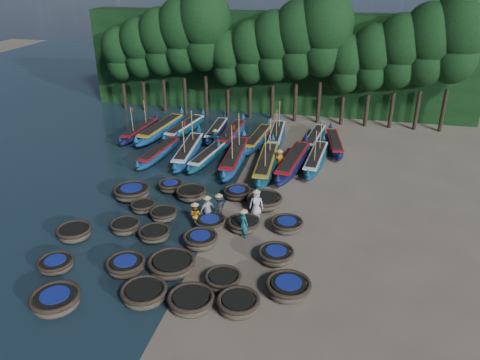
% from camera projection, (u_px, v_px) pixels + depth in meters
% --- Properties ---
extents(ground, '(120.00, 120.00, 0.00)m').
position_uv_depth(ground, '(219.00, 214.00, 30.02)').
color(ground, '#7C6C5A').
rests_on(ground, ground).
extents(foliage_wall, '(40.00, 3.00, 10.00)m').
position_uv_depth(foliage_wall, '(278.00, 63.00, 48.56)').
color(foliage_wall, black).
rests_on(foliage_wall, ground).
extents(coracle_1, '(2.56, 2.56, 0.84)m').
position_uv_depth(coracle_1, '(56.00, 301.00, 21.69)').
color(coracle_1, brown).
rests_on(coracle_1, ground).
extents(coracle_2, '(2.39, 2.39, 0.79)m').
position_uv_depth(coracle_2, '(144.00, 294.00, 22.18)').
color(coracle_2, brown).
rests_on(coracle_2, ground).
extents(coracle_3, '(2.24, 2.24, 0.77)m').
position_uv_depth(coracle_3, '(191.00, 301.00, 21.73)').
color(coracle_3, brown).
rests_on(coracle_3, ground).
extents(coracle_4, '(2.43, 2.43, 0.82)m').
position_uv_depth(coracle_4, '(238.00, 304.00, 21.49)').
color(coracle_4, brown).
rests_on(coracle_4, ground).
extents(coracle_5, '(2.29, 2.29, 0.65)m').
position_uv_depth(coracle_5, '(56.00, 264.00, 24.46)').
color(coracle_5, brown).
rests_on(coracle_5, ground).
extents(coracle_6, '(2.15, 2.15, 0.76)m').
position_uv_depth(coracle_6, '(126.00, 265.00, 24.24)').
color(coracle_6, brown).
rests_on(coracle_6, ground).
extents(coracle_7, '(2.76, 2.76, 0.81)m').
position_uv_depth(coracle_7, '(172.00, 265.00, 24.25)').
color(coracle_7, brown).
rests_on(coracle_7, ground).
extents(coracle_8, '(2.24, 2.24, 0.73)m').
position_uv_depth(coracle_8, '(223.00, 280.00, 23.19)').
color(coracle_8, brown).
rests_on(coracle_8, ground).
extents(coracle_9, '(2.51, 2.51, 0.82)m').
position_uv_depth(coracle_9, '(288.00, 288.00, 22.56)').
color(coracle_9, brown).
rests_on(coracle_9, ground).
extents(coracle_10, '(2.05, 2.05, 0.78)m').
position_uv_depth(coracle_10, '(74.00, 233.00, 27.13)').
color(coracle_10, brown).
rests_on(coracle_10, ground).
extents(coracle_11, '(1.87, 1.87, 0.73)m').
position_uv_depth(coracle_11, '(125.00, 226.00, 27.82)').
color(coracle_11, brown).
rests_on(coracle_11, ground).
extents(coracle_12, '(2.11, 2.11, 0.67)m').
position_uv_depth(coracle_12, '(154.00, 234.00, 27.11)').
color(coracle_12, brown).
rests_on(coracle_12, ground).
extents(coracle_13, '(2.10, 2.10, 0.79)m').
position_uv_depth(coracle_13, '(200.00, 240.00, 26.41)').
color(coracle_13, brown).
rests_on(coracle_13, ground).
extents(coracle_14, '(2.13, 2.13, 0.76)m').
position_uv_depth(coracle_14, '(276.00, 255.00, 25.09)').
color(coracle_14, brown).
rests_on(coracle_14, ground).
extents(coracle_15, '(1.83, 1.83, 0.65)m').
position_uv_depth(coracle_15, '(143.00, 207.00, 30.11)').
color(coracle_15, brown).
rests_on(coracle_15, ground).
extents(coracle_16, '(2.02, 2.02, 0.65)m').
position_uv_depth(coracle_16, '(164.00, 214.00, 29.22)').
color(coracle_16, brown).
rests_on(coracle_16, ground).
extents(coracle_17, '(2.31, 2.31, 0.67)m').
position_uv_depth(coracle_17, '(210.00, 222.00, 28.29)').
color(coracle_17, brown).
rests_on(coracle_17, ground).
extents(coracle_18, '(2.09, 2.09, 0.71)m').
position_uv_depth(coracle_18, '(244.00, 224.00, 28.05)').
color(coracle_18, brown).
rests_on(coracle_18, ground).
extents(coracle_19, '(2.11, 2.11, 0.68)m').
position_uv_depth(coracle_19, '(287.00, 225.00, 28.04)').
color(coracle_19, brown).
rests_on(coracle_19, ground).
extents(coracle_20, '(2.87, 2.87, 0.85)m').
position_uv_depth(coracle_20, '(132.00, 192.00, 31.73)').
color(coracle_20, brown).
rests_on(coracle_20, ground).
extents(coracle_21, '(1.92, 1.92, 0.70)m').
position_uv_depth(coracle_21, '(171.00, 186.00, 32.76)').
color(coracle_21, brown).
rests_on(coracle_21, ground).
extents(coracle_22, '(2.37, 2.37, 0.82)m').
position_uv_depth(coracle_22, '(191.00, 193.00, 31.59)').
color(coracle_22, brown).
rests_on(coracle_22, ground).
extents(coracle_23, '(1.91, 1.91, 0.69)m').
position_uv_depth(coracle_23, '(237.00, 193.00, 31.84)').
color(coracle_23, brown).
rests_on(coracle_23, ground).
extents(coracle_24, '(2.74, 2.74, 0.82)m').
position_uv_depth(coracle_24, '(264.00, 201.00, 30.60)').
color(coracle_24, brown).
rests_on(coracle_24, ground).
extents(long_boat_2, '(2.05, 7.31, 1.29)m').
position_uv_depth(long_boat_2, '(160.00, 153.00, 38.18)').
color(long_boat_2, navy).
rests_on(long_boat_2, ground).
extents(long_boat_3, '(2.20, 8.59, 3.66)m').
position_uv_depth(long_boat_3, '(188.00, 151.00, 38.21)').
color(long_boat_3, navy).
rests_on(long_boat_3, ground).
extents(long_boat_4, '(2.36, 7.25, 1.29)m').
position_uv_depth(long_boat_4, '(209.00, 156.00, 37.52)').
color(long_boat_4, '#0D3A4D').
rests_on(long_boat_4, ground).
extents(long_boat_5, '(2.02, 9.04, 3.85)m').
position_uv_depth(long_boat_5, '(235.00, 157.00, 36.96)').
color(long_boat_5, navy).
rests_on(long_boat_5, ground).
extents(long_boat_6, '(2.01, 9.09, 3.86)m').
position_uv_depth(long_boat_6, '(266.00, 164.00, 35.74)').
color(long_boat_6, '#0D3A4D').
rests_on(long_boat_6, ground).
extents(long_boat_7, '(2.68, 8.92, 1.58)m').
position_uv_depth(long_boat_7, '(293.00, 162.00, 36.12)').
color(long_boat_7, '#10113A').
rests_on(long_boat_7, ground).
extents(long_boat_8, '(2.03, 8.02, 3.42)m').
position_uv_depth(long_boat_8, '(316.00, 159.00, 36.79)').
color(long_boat_8, '#0D3A4D').
rests_on(long_boat_8, ground).
extents(long_boat_9, '(1.84, 7.30, 3.11)m').
position_uv_depth(long_boat_9, '(140.00, 131.00, 42.96)').
color(long_boat_9, '#10113A').
rests_on(long_boat_9, ground).
extents(long_boat_10, '(2.63, 9.03, 1.60)m').
position_uv_depth(long_boat_10, '(161.00, 129.00, 43.00)').
color(long_boat_10, navy).
rests_on(long_boat_10, ground).
extents(long_boat_11, '(2.62, 7.96, 1.42)m').
position_uv_depth(long_boat_11, '(185.00, 128.00, 43.49)').
color(long_boat_11, '#0D3A4D').
rests_on(long_boat_11, ground).
extents(long_boat_12, '(1.52, 7.28, 1.28)m').
position_uv_depth(long_boat_12, '(216.00, 131.00, 43.05)').
color(long_boat_12, '#10113A').
rests_on(long_boat_12, ground).
extents(long_boat_13, '(1.78, 8.05, 1.42)m').
position_uv_depth(long_boat_13, '(232.00, 134.00, 42.02)').
color(long_boat_13, navy).
rests_on(long_boat_13, ground).
extents(long_boat_14, '(2.04, 7.81, 1.38)m').
position_uv_depth(long_boat_14, '(258.00, 139.00, 40.96)').
color(long_boat_14, navy).
rests_on(long_boat_14, ground).
extents(long_boat_15, '(1.82, 7.99, 3.40)m').
position_uv_depth(long_boat_15, '(276.00, 136.00, 41.68)').
color(long_boat_15, navy).
rests_on(long_boat_15, ground).
extents(long_boat_16, '(2.13, 7.22, 1.28)m').
position_uv_depth(long_boat_16, '(315.00, 138.00, 41.26)').
color(long_boat_16, '#0D3A4D').
rests_on(long_boat_16, ground).
extents(long_boat_17, '(2.33, 7.21, 1.28)m').
position_uv_depth(long_boat_17, '(334.00, 144.00, 40.01)').
color(long_boat_17, '#10113A').
rests_on(long_boat_17, ground).
extents(fisherman_0, '(0.97, 0.74, 1.97)m').
position_uv_depth(fisherman_0, '(256.00, 203.00, 29.42)').
color(fisherman_0, silver).
rests_on(fisherman_0, ground).
extents(fisherman_1, '(0.78, 0.70, 1.99)m').
position_uv_depth(fisherman_1, '(243.00, 223.00, 27.10)').
color(fisherman_1, '#175463').
rests_on(fisherman_1, ground).
extents(fisherman_2, '(0.83, 0.70, 1.71)m').
position_uv_depth(fisherman_2, '(195.00, 214.00, 28.36)').
color(fisherman_2, orange).
rests_on(fisherman_2, ground).
extents(fisherman_3, '(0.90, 1.23, 1.90)m').
position_uv_depth(fisherman_3, '(219.00, 206.00, 29.07)').
color(fisherman_3, black).
rests_on(fisherman_3, ground).
extents(fisherman_4, '(0.97, 1.10, 1.98)m').
position_uv_depth(fisherman_4, '(207.00, 209.00, 28.64)').
color(fisherman_4, silver).
rests_on(fisherman_4, ground).
extents(fisherman_5, '(1.51, 0.56, 1.81)m').
position_uv_depth(fisherman_5, '(215.00, 139.00, 40.13)').
color(fisherman_5, '#175463').
rests_on(fisherman_5, ground).
extents(fisherman_6, '(0.83, 0.66, 1.69)m').
position_uv_depth(fisherman_6, '(279.00, 159.00, 36.17)').
color(fisherman_6, orange).
rests_on(fisherman_6, ground).
extents(tree_0, '(3.68, 3.68, 8.68)m').
position_uv_depth(tree_0, '(120.00, 53.00, 48.29)').
color(tree_0, black).
rests_on(tree_0, ground).
extents(tree_1, '(4.09, 4.09, 9.65)m').
position_uv_depth(tree_1, '(140.00, 47.00, 47.54)').
color(tree_1, black).
rests_on(tree_1, ground).
extents(tree_2, '(4.51, 4.51, 10.63)m').
position_uv_depth(tree_2, '(160.00, 41.00, 46.78)').
color(tree_2, black).
rests_on(tree_2, ground).
extents(tree_3, '(4.92, 4.92, 11.60)m').
position_uv_depth(tree_3, '(182.00, 35.00, 46.03)').
color(tree_3, black).
rests_on(tree_3, ground).
extents(tree_4, '(5.34, 5.34, 12.58)m').
position_uv_depth(tree_4, '(204.00, 29.00, 45.27)').
color(tree_4, black).
rests_on(tree_4, ground).
extents(tree_5, '(3.68, 3.68, 8.68)m').
position_uv_depth(tree_5, '(227.00, 58.00, 45.97)').
color(tree_5, black).
rests_on(tree_5, ground).
extents(tree_6, '(4.09, 4.09, 9.65)m').
position_uv_depth(tree_6, '(250.00, 52.00, 45.21)').
color(tree_6, black).
rests_on(tree_6, ground).
extents(tree_7, '(4.51, 4.51, 10.63)m').
position_uv_depth(tree_7, '(274.00, 46.00, 44.46)').
color(tree_7, black).
rests_on(tree_7, ground).
extents(tree_8, '(4.92, 4.92, 11.60)m').
position_uv_depth(tree_8, '(299.00, 39.00, 43.70)').
color(tree_8, black).
rests_on(tree_8, ground).
extents(tree_9, '(5.34, 5.34, 12.58)m').
position_uv_depth(tree_9, '(324.00, 32.00, 42.95)').
color(tree_9, black).
rests_on(tree_9, ground).
extents(tree_10, '(3.68, 3.68, 8.68)m').
position_uv_depth(tree_10, '(347.00, 63.00, 43.64)').
color(tree_10, black).
rests_on(tree_10, ground).
extents(tree_11, '(4.09, 4.09, 9.65)m').
position_uv_depth(tree_11, '(373.00, 57.00, 42.89)').
color(tree_11, black).
rests_on(tree_11, ground).
extents(tree_12, '(4.51, 4.51, 10.63)m').
position_uv_depth(tree_12, '(400.00, 50.00, 42.13)').
color(tree_12, black).
rests_on(tree_12, ground).
extents(tree_13, '(4.92, 4.92, 11.60)m').
position_uv_depth(tree_13, '(428.00, 44.00, 41.38)').
color(tree_13, black).
rests_on(tree_13, ground).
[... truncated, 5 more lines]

